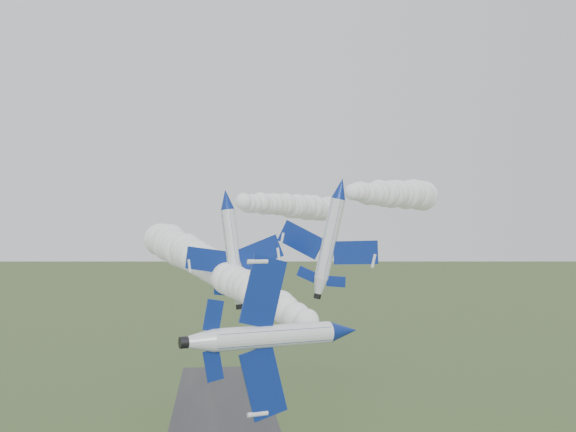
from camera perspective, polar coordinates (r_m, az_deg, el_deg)
jet_lead at (r=41.91m, az=5.03°, el=-10.16°), size 4.76×11.46×9.69m
smoke_trail_jet_lead at (r=73.94m, az=-7.23°, el=-4.27°), size 24.21×62.11×5.09m
jet_pair_left at (r=64.96m, az=-5.53°, el=1.50°), size 10.15×11.80×3.13m
smoke_trail_jet_pair_left at (r=99.29m, az=1.12°, el=0.83°), size 26.81×62.37×4.53m
jet_pair_right at (r=66.88m, az=4.68°, el=2.49°), size 10.51×12.31×3.74m
smoke_trail_jet_pair_right at (r=102.22m, az=9.86°, el=1.95°), size 31.86×62.93×5.61m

